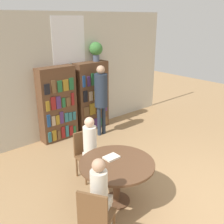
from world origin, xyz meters
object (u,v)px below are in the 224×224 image
object	(u,v)px
flower_vase	(96,50)
reading_table	(117,169)
bookshelf_left	(57,104)
bookshelf_right	(92,96)
seated_reader_right	(100,194)
seated_reader_left	(91,147)
chair_left_side	(86,152)
librarian_standing	(101,93)
chair_near_camera	(96,215)

from	to	relation	value
flower_vase	reading_table	xyz separation A→B (m)	(-1.73, -2.73, -1.48)
bookshelf_left	reading_table	distance (m)	2.79
bookshelf_right	seated_reader_right	xyz separation A→B (m)	(-2.19, -3.12, -0.21)
flower_vase	seated_reader_left	bearing A→B (deg)	-130.08
chair_left_side	librarian_standing	bearing A→B (deg)	-132.40
reading_table	chair_near_camera	world-z (taller)	chair_near_camera
bookshelf_right	chair_near_camera	world-z (taller)	bookshelf_right
chair_left_side	seated_reader_right	world-z (taller)	seated_reader_right
flower_vase	seated_reader_right	xyz separation A→B (m)	(-2.37, -3.12, -1.40)
flower_vase	librarian_standing	distance (m)	1.13
bookshelf_left	flower_vase	world-z (taller)	flower_vase
bookshelf_left	seated_reader_right	xyz separation A→B (m)	(-1.17, -3.12, -0.21)
seated_reader_right	chair_left_side	bearing A→B (deg)	120.25
flower_vase	chair_left_side	world-z (taller)	flower_vase
reading_table	bookshelf_right	bearing A→B (deg)	60.32
flower_vase	seated_reader_left	distance (m)	2.95
flower_vase	chair_near_camera	size ratio (longest dim) A/B	0.54
bookshelf_right	reading_table	bearing A→B (deg)	-119.68
chair_left_side	seated_reader_right	distance (m)	1.51
reading_table	chair_left_side	world-z (taller)	chair_left_side
librarian_standing	reading_table	bearing A→B (deg)	-123.43
bookshelf_right	chair_left_side	distance (m)	2.36
chair_left_side	flower_vase	bearing A→B (deg)	-127.88
bookshelf_right	seated_reader_right	distance (m)	3.82
bookshelf_left	seated_reader_right	size ratio (longest dim) A/B	1.45
seated_reader_left	chair_near_camera	bearing A→B (deg)	59.81
bookshelf_left	flower_vase	distance (m)	1.69
flower_vase	chair_left_side	bearing A→B (deg)	-132.58
bookshelf_right	seated_reader_right	bearing A→B (deg)	-125.14
bookshelf_left	chair_near_camera	world-z (taller)	bookshelf_left
bookshelf_left	librarian_standing	xyz separation A→B (m)	(0.94, -0.50, 0.21)
bookshelf_left	chair_left_side	bearing A→B (deg)	-104.10
flower_vase	seated_reader_left	world-z (taller)	flower_vase
chair_left_side	reading_table	bearing A→B (deg)	90.00
flower_vase	reading_table	size ratio (longest dim) A/B	0.41
reading_table	chair_left_side	distance (m)	0.94
bookshelf_left	bookshelf_right	world-z (taller)	same
chair_left_side	librarian_standing	distance (m)	2.00
bookshelf_right	librarian_standing	bearing A→B (deg)	-99.63
seated_reader_right	librarian_standing	size ratio (longest dim) A/B	0.69
reading_table	seated_reader_left	bearing A→B (deg)	85.31
seated_reader_left	seated_reader_right	size ratio (longest dim) A/B	1.00
chair_left_side	librarian_standing	size ratio (longest dim) A/B	0.50
librarian_standing	bookshelf_left	bearing A→B (deg)	151.99
bookshelf_right	chair_near_camera	bearing A→B (deg)	-126.22
seated_reader_left	seated_reader_right	bearing A→B (deg)	63.06
chair_near_camera	chair_left_side	xyz separation A→B (m)	(0.88, 1.42, 0.00)
chair_near_camera	chair_left_side	distance (m)	1.67
chair_left_side	librarian_standing	world-z (taller)	librarian_standing
flower_vase	chair_near_camera	xyz separation A→B (m)	(-2.53, -3.22, -1.59)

